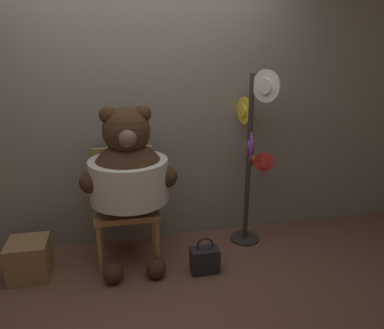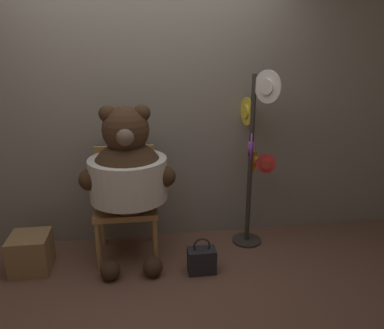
% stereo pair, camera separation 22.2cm
% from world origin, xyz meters
% --- Properties ---
extents(ground_plane, '(14.00, 14.00, 0.00)m').
position_xyz_m(ground_plane, '(0.00, 0.00, 0.00)').
color(ground_plane, brown).
extents(wall_back, '(8.00, 0.10, 2.69)m').
position_xyz_m(wall_back, '(0.00, 0.70, 1.34)').
color(wall_back, gray).
rests_on(wall_back, ground_plane).
extents(chair, '(0.53, 0.51, 0.97)m').
position_xyz_m(chair, '(-0.21, 0.40, 0.54)').
color(chair, '#B2844C').
rests_on(chair, ground_plane).
extents(teddy_bear, '(0.79, 0.70, 1.39)m').
position_xyz_m(teddy_bear, '(-0.17, 0.23, 0.81)').
color(teddy_bear, '#3D2819').
rests_on(teddy_bear, ground_plane).
extents(hat_display_rack, '(0.36, 0.55, 1.64)m').
position_xyz_m(hat_display_rack, '(0.95, 0.38, 0.88)').
color(hat_display_rack, '#332D28').
rests_on(hat_display_rack, ground_plane).
extents(handbag_on_ground, '(0.24, 0.14, 0.32)m').
position_xyz_m(handbag_on_ground, '(0.41, -0.05, 0.11)').
color(handbag_on_ground, '#232328').
rests_on(handbag_on_ground, ground_plane).
extents(wooden_crate, '(0.32, 0.32, 0.32)m').
position_xyz_m(wooden_crate, '(-1.02, 0.19, 0.16)').
color(wooden_crate, '#937047').
rests_on(wooden_crate, ground_plane).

